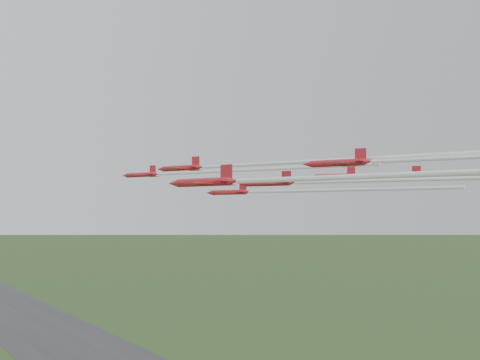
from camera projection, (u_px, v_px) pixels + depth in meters
runway at (4, 306)px, 257.91m from camera, size 38.00×900.00×0.04m
jet_lead at (197, 172)px, 106.76m from camera, size 23.24×53.94×2.40m
jet_row2_left at (280, 163)px, 82.93m from camera, size 26.84×63.54×2.36m
jet_row2_right at (280, 191)px, 108.57m from camera, size 21.05×51.09×2.66m
jet_row3_left at (293, 179)px, 64.27m from camera, size 21.20×55.71×2.80m
jet_row3_mid at (362, 181)px, 90.83m from camera, size 30.75×61.25×2.72m
jet_row3_right at (374, 175)px, 114.35m from camera, size 20.52×40.26×2.67m
jet_row4_left at (469, 157)px, 67.86m from camera, size 27.09×58.98×2.43m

